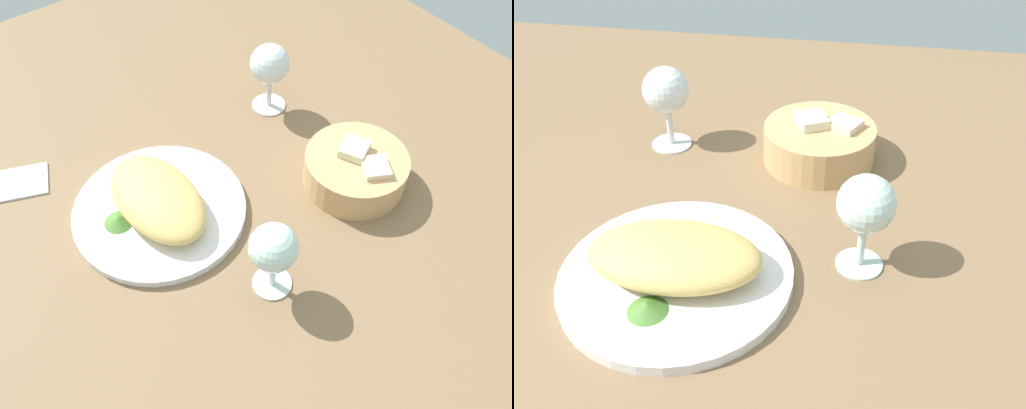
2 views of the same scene
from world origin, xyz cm
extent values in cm
cube|color=#806344|center=(0.00, 0.00, -1.00)|extent=(140.00, 140.00, 2.00)
cylinder|color=white|center=(-2.04, -8.21, 0.70)|extent=(27.36, 27.36, 1.40)
ellipsoid|color=#DEB865|center=(-2.04, -8.21, 3.80)|extent=(20.53, 12.12, 4.79)
cone|color=#4B7E32|center=(-3.25, -14.67, 2.01)|extent=(4.56, 4.56, 1.22)
cylinder|color=tan|center=(11.60, 20.89, 2.87)|extent=(16.78, 16.78, 5.73)
cube|color=beige|center=(15.13, 21.29, 4.58)|extent=(5.84, 5.67, 4.46)
cube|color=beige|center=(10.34, 21.24, 4.95)|extent=(5.72, 5.92, 4.57)
cylinder|color=silver|center=(18.88, -2.01, 0.30)|extent=(5.73, 5.73, 0.60)
cylinder|color=silver|center=(18.88, -2.01, 3.21)|extent=(1.00, 1.00, 5.22)
sphere|color=silver|center=(18.88, -2.01, 9.24)|extent=(6.84, 6.84, 6.84)
cylinder|color=silver|center=(-12.00, 21.48, 0.30)|extent=(6.35, 6.35, 0.60)
cylinder|color=silver|center=(-12.00, 21.48, 3.26)|extent=(1.00, 1.00, 5.33)
sphere|color=silver|center=(-12.00, 21.48, 9.51)|extent=(7.16, 7.16, 7.16)
cube|color=white|center=(-21.92, -24.60, 0.40)|extent=(10.60, 12.82, 0.80)
camera|label=1|loc=(48.98, -27.70, 67.63)|focal=37.62mm
camera|label=2|loc=(16.88, -54.67, 47.76)|focal=40.49mm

